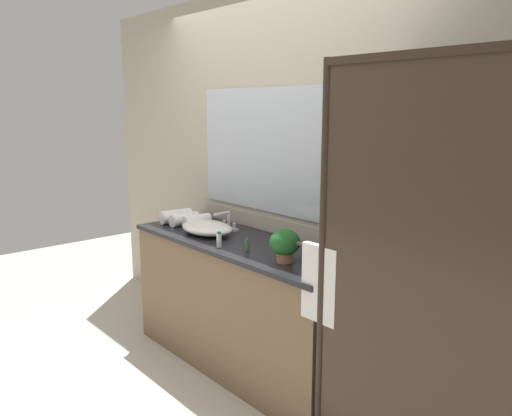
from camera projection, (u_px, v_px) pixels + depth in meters
name	position (u px, v px, depth m)	size (l,w,h in m)	color
ground_plane	(242.00, 365.00, 3.54)	(8.00, 8.00, 0.00)	beige
wall_back_with_mirror	(279.00, 177.00, 3.51)	(4.40, 0.06, 2.60)	#B2A893
vanity_cabinet	(243.00, 305.00, 3.46)	(1.80, 0.58, 0.90)	brown
shower_enclosure	(388.00, 278.00, 2.28)	(1.20, 0.59, 2.00)	#2D2319
sink_basin	(207.00, 228.00, 3.55)	(0.43, 0.30, 0.09)	white
faucet	(228.00, 223.00, 3.67)	(0.17, 0.15, 0.14)	silver
potted_plant	(285.00, 244.00, 2.90)	(0.18, 0.18, 0.20)	#B77A51
amenity_bottle_shampoo	(219.00, 240.00, 3.22)	(0.03, 0.03, 0.10)	silver
amenity_bottle_lotion	(247.00, 245.00, 3.14)	(0.03, 0.03, 0.08)	#4C7056
rolled_towel_near_edge	(176.00, 216.00, 3.90)	(0.10, 0.10, 0.25)	white
rolled_towel_middle	(184.00, 219.00, 3.82)	(0.09, 0.09, 0.23)	white
rolled_towel_far_edge	(197.00, 221.00, 3.76)	(0.09, 0.09, 0.21)	white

